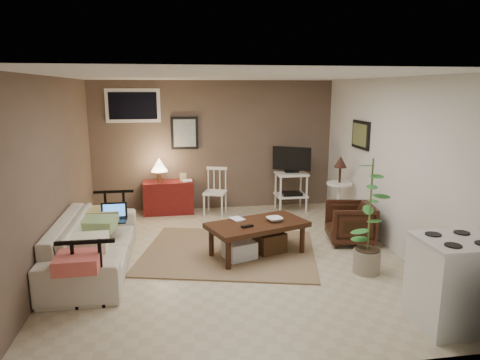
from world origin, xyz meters
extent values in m
plane|color=#C1B293|center=(0.00, 0.00, 0.00)|extent=(5.00, 5.00, 0.00)
cube|color=black|center=(-0.55, 2.48, 1.45)|extent=(0.50, 0.03, 0.60)
cube|color=black|center=(2.23, 1.05, 1.52)|extent=(0.03, 0.60, 0.45)
cube|color=white|center=(-1.45, 2.48, 1.95)|extent=(0.96, 0.03, 0.60)
cube|color=#88704F|center=(-0.03, 0.16, 0.01)|extent=(2.73, 2.39, 0.02)
cube|color=#351D0E|center=(0.33, -0.01, 0.44)|extent=(1.47, 1.09, 0.07)
cylinder|color=#351D0E|center=(-0.12, -0.44, 0.21)|extent=(0.07, 0.07, 0.42)
cylinder|color=#351D0E|center=(0.95, -0.05, 0.21)|extent=(0.07, 0.07, 0.42)
cylinder|color=#351D0E|center=(-0.29, 0.03, 0.21)|extent=(0.07, 0.07, 0.42)
cylinder|color=#351D0E|center=(0.78, 0.42, 0.21)|extent=(0.07, 0.07, 0.42)
cube|color=black|center=(0.16, -0.19, 0.49)|extent=(0.17, 0.11, 0.02)
cube|color=#4E371C|center=(0.52, 0.06, 0.15)|extent=(0.47, 0.44, 0.29)
cube|color=silver|center=(0.07, -0.10, 0.13)|extent=(0.47, 0.44, 0.24)
imported|color=beige|center=(-1.80, -0.07, 0.44)|extent=(0.65, 2.23, 0.87)
cube|color=black|center=(-1.59, 0.25, 0.50)|extent=(0.34, 0.24, 0.02)
cube|color=black|center=(-1.59, 0.38, 0.62)|extent=(0.34, 0.02, 0.21)
cube|color=#367EF6|center=(-1.59, 0.37, 0.62)|extent=(0.29, 0.00, 0.17)
cube|color=maroon|center=(-0.87, 2.26, 0.30)|extent=(0.90, 0.40, 0.60)
cylinder|color=#B07443|center=(-1.02, 2.22, 0.70)|extent=(0.10, 0.10, 0.20)
cone|color=#FFDFB7|center=(-1.02, 2.22, 0.92)|extent=(0.30, 0.30, 0.24)
cube|color=tan|center=(-0.60, 2.28, 0.67)|extent=(0.12, 0.02, 0.15)
cube|color=white|center=(-0.04, 2.07, 0.40)|extent=(0.48, 0.48, 0.04)
cylinder|color=white|center=(-0.25, 1.97, 0.19)|extent=(0.03, 0.03, 0.38)
cylinder|color=white|center=(0.06, 1.87, 0.19)|extent=(0.03, 0.03, 0.38)
cylinder|color=white|center=(-0.15, 2.28, 0.19)|extent=(0.03, 0.03, 0.38)
cylinder|color=white|center=(0.16, 2.18, 0.19)|extent=(0.03, 0.03, 0.38)
cube|color=white|center=(0.01, 2.24, 0.82)|extent=(0.37, 0.16, 0.05)
cube|color=white|center=(1.39, 2.11, 0.70)|extent=(0.56, 0.46, 0.04)
cube|color=white|center=(1.39, 2.11, 0.29)|extent=(0.56, 0.46, 0.03)
cylinder|color=white|center=(1.14, 1.92, 0.36)|extent=(0.04, 0.04, 0.72)
cylinder|color=white|center=(1.64, 1.92, 0.36)|extent=(0.04, 0.04, 0.72)
cylinder|color=white|center=(1.14, 2.31, 0.36)|extent=(0.04, 0.04, 0.72)
cylinder|color=white|center=(1.64, 2.31, 0.36)|extent=(0.04, 0.04, 0.72)
cube|color=black|center=(1.39, 2.11, 0.75)|extent=(0.26, 0.14, 0.03)
cube|color=black|center=(1.39, 2.11, 0.99)|extent=(0.64, 0.41, 0.43)
cube|color=#E2AD57|center=(1.39, 2.11, 0.99)|extent=(0.53, 0.32, 0.35)
cube|color=black|center=(1.39, 2.06, 0.31)|extent=(0.36, 0.26, 0.10)
cylinder|color=white|center=(1.99, 1.26, 0.02)|extent=(0.30, 0.30, 0.03)
cylinder|color=white|center=(1.99, 1.26, 0.34)|extent=(0.06, 0.06, 0.64)
cylinder|color=white|center=(1.99, 1.26, 0.68)|extent=(0.43, 0.43, 0.03)
cylinder|color=black|center=(1.99, 1.26, 0.84)|extent=(0.04, 0.04, 0.28)
cone|color=#361D16|center=(1.99, 1.26, 1.05)|extent=(0.21, 0.21, 0.19)
imported|color=black|center=(1.79, 0.29, 0.33)|extent=(0.70, 0.74, 0.66)
cylinder|color=gray|center=(1.57, -0.76, 0.15)|extent=(0.33, 0.33, 0.29)
cylinder|color=#4C602D|center=(1.57, -0.76, 0.87)|extent=(0.02, 0.02, 1.14)
cube|color=silver|center=(1.83, -2.02, 0.42)|extent=(0.66, 0.61, 0.85)
cube|color=silver|center=(1.83, -2.02, 0.86)|extent=(0.68, 0.63, 0.03)
cylinder|color=black|center=(1.68, -2.17, 0.88)|extent=(0.15, 0.15, 0.01)
cylinder|color=black|center=(1.68, -1.87, 0.88)|extent=(0.15, 0.15, 0.01)
cylinder|color=black|center=(1.98, -1.87, 0.88)|extent=(0.15, 0.15, 0.01)
imported|color=#351D0E|center=(0.58, 0.02, 0.58)|extent=(0.22, 0.11, 0.21)
imported|color=#351D0E|center=(0.01, 0.14, 0.58)|extent=(0.15, 0.08, 0.21)
imported|color=#351D0E|center=(-0.62, 2.21, 0.71)|extent=(0.17, 0.02, 0.23)
camera|label=1|loc=(-0.75, -5.44, 2.24)|focal=32.00mm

